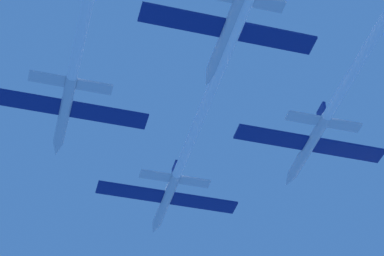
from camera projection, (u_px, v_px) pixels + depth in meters
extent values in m
cylinder|color=silver|center=(166.00, 200.00, 85.39)|extent=(1.03, 9.35, 1.03)
cone|color=silver|center=(155.00, 228.00, 89.58)|extent=(1.01, 2.06, 1.01)
ellipsoid|color=black|center=(162.00, 207.00, 87.18)|extent=(0.72, 1.87, 0.51)
cube|color=navy|center=(130.00, 192.00, 84.26)|extent=(7.11, 2.06, 0.22)
cube|color=navy|center=(204.00, 203.00, 85.83)|extent=(7.11, 2.06, 0.22)
cube|color=navy|center=(175.00, 170.00, 83.46)|extent=(0.27, 1.68, 1.50)
cube|color=silver|center=(155.00, 176.00, 82.09)|extent=(3.20, 1.23, 0.22)
cube|color=silver|center=(195.00, 182.00, 82.91)|extent=(3.20, 1.23, 0.22)
cylinder|color=white|center=(223.00, 63.00, 69.63)|extent=(0.93, 33.52, 0.93)
cylinder|color=silver|center=(65.00, 111.00, 73.02)|extent=(1.03, 9.35, 1.03)
cone|color=silver|center=(57.00, 149.00, 77.21)|extent=(1.01, 2.06, 1.01)
ellipsoid|color=black|center=(62.00, 122.00, 74.82)|extent=(0.72, 1.87, 0.51)
cube|color=navy|center=(21.00, 100.00, 71.89)|extent=(7.11, 2.06, 0.22)
cube|color=navy|center=(109.00, 115.00, 73.46)|extent=(7.11, 2.06, 0.22)
cube|color=navy|center=(72.00, 74.00, 71.09)|extent=(0.27, 1.68, 1.50)
cube|color=silver|center=(47.00, 78.00, 69.72)|extent=(3.20, 1.23, 0.22)
cube|color=silver|center=(95.00, 87.00, 70.54)|extent=(3.20, 1.23, 0.22)
cylinder|color=silver|center=(309.00, 147.00, 78.30)|extent=(1.03, 9.35, 1.03)
cone|color=silver|center=(289.00, 180.00, 82.49)|extent=(1.01, 2.06, 1.01)
ellipsoid|color=black|center=(301.00, 156.00, 80.09)|extent=(0.72, 1.87, 0.51)
cube|color=navy|center=(271.00, 137.00, 77.17)|extent=(7.11, 2.06, 0.22)
cube|color=navy|center=(349.00, 150.00, 78.74)|extent=(7.11, 2.06, 0.22)
cube|color=navy|center=(322.00, 113.00, 76.37)|extent=(0.27, 1.68, 1.50)
cube|color=silver|center=(303.00, 118.00, 75.00)|extent=(3.20, 1.23, 0.22)
cube|color=silver|center=(344.00, 125.00, 75.82)|extent=(3.20, 1.23, 0.22)
cylinder|color=silver|center=(227.00, 33.00, 67.17)|extent=(1.03, 9.35, 1.03)
cone|color=silver|center=(209.00, 78.00, 71.37)|extent=(1.01, 2.06, 1.01)
ellipsoid|color=black|center=(220.00, 46.00, 68.97)|extent=(0.72, 1.87, 0.51)
cube|color=navy|center=(182.00, 20.00, 66.04)|extent=(7.11, 2.06, 0.22)
cube|color=navy|center=(274.00, 38.00, 67.62)|extent=(7.11, 2.06, 0.22)
cube|color=silver|center=(265.00, 3.00, 64.70)|extent=(3.20, 1.23, 0.22)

